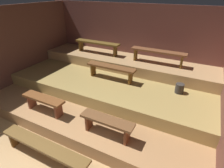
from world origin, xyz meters
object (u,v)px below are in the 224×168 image
(bench_lower_left, at_px, (44,101))
(bench_lower_right, at_px, (107,123))
(bench_upper_left, at_px, (97,44))
(bench_upper_right, at_px, (158,53))
(pail_middle, at_px, (180,88))
(bench_floor_center, at_px, (44,147))
(bench_middle_center, at_px, (111,69))

(bench_lower_left, bearing_deg, bench_lower_right, 0.00)
(bench_lower_left, xyz_separation_m, bench_upper_left, (-0.20, 2.77, 0.65))
(bench_upper_right, xyz_separation_m, pail_middle, (0.85, -0.92, -0.52))
(bench_lower_left, bearing_deg, bench_floor_center, -46.26)
(bench_floor_center, xyz_separation_m, pail_middle, (1.93, 2.71, 0.42))
(pail_middle, bearing_deg, bench_floor_center, -125.47)
(bench_lower_left, height_order, bench_upper_left, bench_upper_left)
(bench_lower_right, xyz_separation_m, bench_upper_left, (-1.91, 2.77, 0.65))
(pail_middle, bearing_deg, bench_middle_center, -176.94)
(bench_floor_center, distance_m, bench_lower_right, 1.27)
(bench_lower_right, relative_size, bench_middle_center, 0.77)
(bench_lower_right, relative_size, pail_middle, 4.56)
(bench_lower_left, relative_size, bench_lower_right, 1.00)
(bench_lower_left, relative_size, pail_middle, 4.56)
(bench_lower_left, xyz_separation_m, pail_middle, (2.76, 1.86, 0.13))
(bench_middle_center, bearing_deg, pail_middle, 3.06)
(bench_floor_center, xyz_separation_m, bench_upper_right, (1.08, 3.63, 0.95))
(bench_floor_center, bearing_deg, bench_upper_right, 73.39)
(bench_middle_center, distance_m, bench_upper_left, 1.51)
(bench_lower_right, relative_size, bench_upper_left, 0.68)
(bench_lower_right, bearing_deg, pail_middle, 60.46)
(bench_middle_center, bearing_deg, bench_floor_center, -91.04)
(bench_lower_left, bearing_deg, bench_upper_left, 94.14)
(bench_upper_left, height_order, bench_upper_right, same)
(bench_floor_center, height_order, bench_upper_left, bench_upper_left)
(bench_lower_left, height_order, bench_middle_center, bench_middle_center)
(bench_lower_left, height_order, pail_middle, pail_middle)
(bench_lower_right, bearing_deg, bench_upper_right, 85.86)
(bench_floor_center, bearing_deg, pail_middle, 54.53)
(bench_floor_center, bearing_deg, bench_lower_right, 44.24)
(bench_lower_left, relative_size, bench_upper_left, 0.68)
(bench_lower_left, height_order, bench_lower_right, same)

